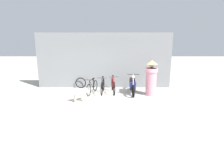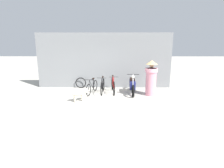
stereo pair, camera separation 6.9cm
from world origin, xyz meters
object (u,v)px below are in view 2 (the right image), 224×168
bicycle_1 (103,86)px  spare_tire_left (81,83)px  bicycle_2 (113,86)px  motorcycle (132,85)px  person_in_robes (151,77)px  bicycle_0 (92,87)px  stray_dog (80,93)px

bicycle_1 → spare_tire_left: size_ratio=2.64×
bicycle_2 → spare_tire_left: bicycle_2 is taller
motorcycle → person_in_robes: bearing=72.4°
spare_tire_left → person_in_robes: bearing=-20.7°
spare_tire_left → bicycle_1: bearing=-38.4°
bicycle_0 → bicycle_2: bearing=113.6°
motorcycle → spare_tire_left: motorcycle is taller
bicycle_1 → motorcycle: (1.55, -0.04, 0.07)m
bicycle_2 → person_in_robes: (1.89, -0.48, 0.53)m
bicycle_2 → spare_tire_left: size_ratio=2.84×
bicycle_2 → motorcycle: motorcycle is taller
bicycle_0 → spare_tire_left: bearing=-131.3°
bicycle_0 → spare_tire_left: (-0.80, 1.14, -0.03)m
bicycle_0 → person_in_robes: person_in_robes is taller
bicycle_0 → bicycle_1: 0.55m
person_in_robes → motorcycle: bearing=-58.5°
bicycle_0 → bicycle_2: 1.11m
motorcycle → person_in_robes: 1.05m
stray_dog → spare_tire_left: bearing=72.3°
motorcycle → person_in_robes: size_ratio=1.15×
bicycle_1 → stray_dog: size_ratio=1.78×
bicycle_1 → motorcycle: bearing=91.2°
bicycle_1 → bicycle_2: size_ratio=0.93×
motorcycle → person_in_robes: person_in_robes is taller
bicycle_2 → stray_dog: 2.10m
stray_dog → person_in_robes: person_in_robes is taller
stray_dog → person_in_robes: size_ratio=0.53×
bicycle_1 → motorcycle: 1.56m
bicycle_2 → person_in_robes: size_ratio=1.01×
bicycle_1 → bicycle_0: bearing=-79.3°
bicycle_0 → motorcycle: 2.10m
bicycle_0 → person_in_robes: size_ratio=0.90×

